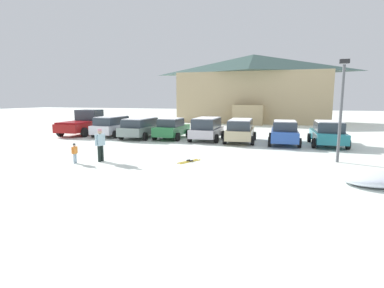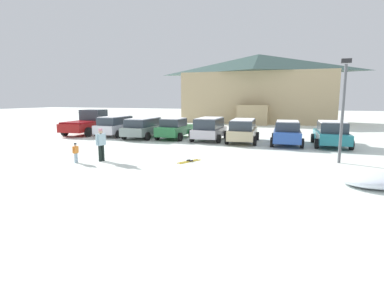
{
  "view_description": "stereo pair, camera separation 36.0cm",
  "coord_description": "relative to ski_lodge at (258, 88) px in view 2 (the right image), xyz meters",
  "views": [
    {
      "loc": [
        5.74,
        -8.28,
        3.16
      ],
      "look_at": [
        1.16,
        5.72,
        0.92
      ],
      "focal_mm": 28.0,
      "sensor_mm": 36.0,
      "label": 1
    },
    {
      "loc": [
        6.09,
        -8.17,
        3.16
      ],
      "look_at": [
        1.16,
        5.72,
        0.92
      ],
      "focal_mm": 28.0,
      "sensor_mm": 36.0,
      "label": 2
    }
  ],
  "objects": [
    {
      "name": "ground",
      "position": [
        -0.74,
        -33.37,
        -4.55
      ],
      "size": [
        160.0,
        160.0,
        0.0
      ],
      "primitive_type": "plane",
      "color": "white"
    },
    {
      "name": "ski_lodge",
      "position": [
        0.0,
        0.0,
        0.0
      ],
      "size": [
        19.88,
        10.5,
        8.99
      ],
      "color": "tan",
      "rests_on": "ground"
    },
    {
      "name": "parked_white_suv",
      "position": [
        -9.27,
        -19.76,
        -3.64
      ],
      "size": [
        2.32,
        4.33,
        1.68
      ],
      "color": "silver",
      "rests_on": "ground"
    },
    {
      "name": "parked_grey_wagon",
      "position": [
        -6.44,
        -20.05,
        -3.67
      ],
      "size": [
        2.39,
        4.7,
        1.61
      ],
      "color": "gray",
      "rests_on": "ground"
    },
    {
      "name": "parked_green_coupe",
      "position": [
        -3.88,
        -19.71,
        -3.72
      ],
      "size": [
        2.14,
        4.07,
        1.64
      ],
      "color": "#27743D",
      "rests_on": "ground"
    },
    {
      "name": "parked_silver_wagon",
      "position": [
        -0.96,
        -19.77,
        -3.62
      ],
      "size": [
        2.31,
        4.1,
        1.73
      ],
      "color": "#BEB9C3",
      "rests_on": "ground"
    },
    {
      "name": "parked_beige_suv",
      "position": [
        1.62,
        -19.93,
        -3.64
      ],
      "size": [
        2.34,
        4.5,
        1.68
      ],
      "color": "tan",
      "rests_on": "ground"
    },
    {
      "name": "parked_blue_hatchback",
      "position": [
        4.68,
        -20.07,
        -3.71
      ],
      "size": [
        2.23,
        4.43,
        1.66
      ],
      "color": "#284EA4",
      "rests_on": "ground"
    },
    {
      "name": "parked_teal_hatchback",
      "position": [
        7.49,
        -19.69,
        -3.7
      ],
      "size": [
        2.38,
        4.69,
        1.68
      ],
      "color": "#1D6E7A",
      "rests_on": "ground"
    },
    {
      "name": "pickup_truck",
      "position": [
        -12.39,
        -19.33,
        -3.56
      ],
      "size": [
        2.89,
        5.56,
        2.15
      ],
      "color": "maroon",
      "rests_on": "ground"
    },
    {
      "name": "skier_adult_in_blue_parka",
      "position": [
        -4.01,
        -28.96,
        -3.61
      ],
      "size": [
        0.33,
        0.6,
        1.67
      ],
      "color": "black",
      "rests_on": "ground"
    },
    {
      "name": "skier_child_in_orange_jacket",
      "position": [
        -4.95,
        -29.73,
        -3.99
      ],
      "size": [
        0.18,
        0.36,
        0.99
      ],
      "color": "#A1B9C9",
      "rests_on": "ground"
    },
    {
      "name": "pair_of_skis",
      "position": [
        0.25,
        -27.6,
        -4.53
      ],
      "size": [
        0.91,
        1.41,
        0.08
      ],
      "color": "gold",
      "rests_on": "ground"
    },
    {
      "name": "lamp_post",
      "position": [
        7.36,
        -25.39,
        -1.7
      ],
      "size": [
        0.44,
        0.24,
        5.02
      ],
      "color": "#515459",
      "rests_on": "ground"
    },
    {
      "name": "plowed_snow_pile",
      "position": [
        7.94,
        -29.45,
        -4.28
      ],
      "size": [
        2.36,
        1.89,
        0.54
      ],
      "primitive_type": "ellipsoid",
      "color": "white",
      "rests_on": "ground"
    }
  ]
}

